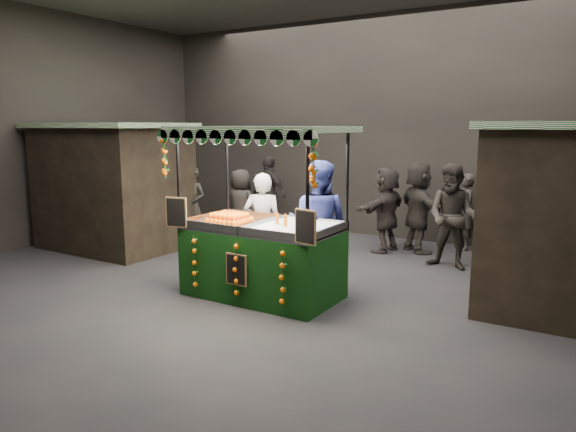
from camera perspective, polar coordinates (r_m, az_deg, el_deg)
The scene contains 14 objects.
ground at distance 8.28m, azimuth -2.95°, elevation -8.22°, with size 12.00×12.00×0.00m, color black.
market_hall at distance 7.93m, azimuth -3.17°, elevation 15.73°, with size 12.10×10.10×5.05m.
neighbour_stall_left at distance 11.68m, azimuth -18.21°, elevation 3.13°, with size 3.00×2.20×2.60m.
juice_stall at distance 7.89m, azimuth -2.85°, elevation -3.20°, with size 2.62×1.54×2.53m.
vendor_grey at distance 8.85m, azimuth -2.74°, elevation -1.09°, with size 0.77×0.66×1.78m.
vendor_blue at distance 8.33m, azimuth 3.21°, elevation -0.94°, with size 1.12×0.95×2.02m.
shopper_0 at distance 11.49m, azimuth -10.21°, elevation 1.02°, with size 0.65×0.45×1.69m.
shopper_1 at distance 9.88m, azimuth 17.27°, elevation -0.07°, with size 0.98×0.80×1.89m.
shopper_2 at distance 12.84m, azimuth -2.02°, elevation 2.39°, with size 1.15×0.69×1.83m.
shopper_3 at distance 11.32m, azimuth 22.91°, elevation 0.75°, with size 1.25×1.39×1.87m.
shopper_4 at distance 11.56m, azimuth -5.10°, elevation 1.02°, with size 0.83×0.58×1.62m.
shopper_5 at distance 11.02m, azimuth 13.84°, elevation 0.92°, with size 1.61×1.57×1.84m.
shopper_6 at distance 11.51m, azimuth 18.44°, elevation 0.42°, with size 0.63×0.69×1.58m.
shopper_7 at distance 10.93m, azimuth 10.50°, elevation 0.71°, with size 0.74×1.67×1.74m.
Camera 1 is at (4.48, -6.48, 2.55)m, focal length 33.11 mm.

